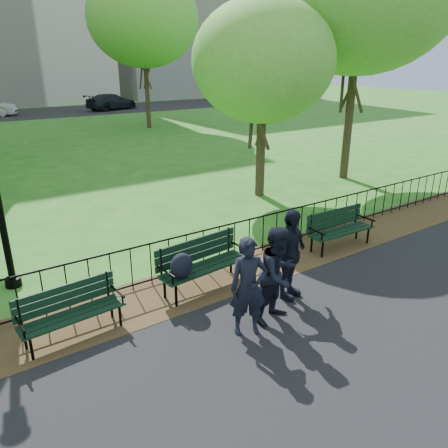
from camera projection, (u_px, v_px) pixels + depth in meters
ground at (255, 315)px, 7.58m from camera, size 120.00×120.00×0.00m
asphalt_path at (441, 448)px, 4.96m from camera, size 60.00×9.20×0.01m
dirt_strip at (209, 281)px, 8.74m from camera, size 60.00×1.60×0.01m
iron_fence at (195, 250)px, 8.95m from camera, size 24.06×0.06×1.00m
park_bench_main at (193, 261)px, 8.07m from camera, size 1.91×0.75×1.06m
park_bench_left_a at (70, 306)px, 6.84m from camera, size 1.65×0.62×0.92m
park_bench_right_a at (338, 225)px, 10.17m from camera, size 1.74×0.60×0.98m
tree_near_e at (263, 61)px, 12.93m from camera, size 4.27×4.27×5.95m
tree_far_e at (143, 19)px, 26.46m from camera, size 6.77×6.77×9.43m
person_left at (248, 287)px, 6.81m from camera, size 0.70×0.60×1.63m
person_mid at (278, 275)px, 7.18m from camera, size 0.87×0.57×1.66m
person_right at (290, 255)px, 7.85m from camera, size 1.08×0.68×1.71m
sedan_dark at (112, 102)px, 39.11m from camera, size 5.18×3.37×1.40m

